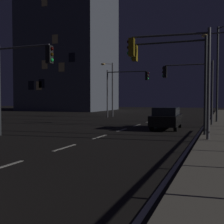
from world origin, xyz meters
name	(u,v)px	position (x,y,z in m)	size (l,w,h in m)	color
ground_plane	(124,129)	(0.00, 17.50, 0.00)	(112.00, 112.00, 0.00)	black
sidewalk_right	(222,132)	(6.52, 17.50, 0.07)	(2.20, 77.00, 0.14)	gray
lane_markings_center	(137,125)	(0.00, 21.00, 0.01)	(0.14, 50.00, 0.01)	silver
lane_edge_line	(204,126)	(5.17, 22.50, 0.01)	(0.14, 53.00, 0.01)	silver
car	(167,118)	(2.80, 18.71, 0.82)	(1.93, 4.44, 1.57)	black
traffic_light_mid_left	(189,80)	(3.98, 22.04, 3.68)	(4.02, 0.34, 5.01)	#38383D
traffic_light_overhead_east	(22,71)	(-4.14, 11.51, 3.75)	(3.86, 0.42, 5.33)	#2D3033
traffic_light_far_right	(172,66)	(3.73, 14.99, 4.08)	(4.47, 0.34, 5.56)	#2D3033
traffic_light_mid_right	(125,83)	(-3.96, 30.05, 3.93)	(4.96, 0.43, 5.50)	#4C4C51
traffic_light_far_left	(172,62)	(4.09, 12.84, 4.04)	(4.22, 0.56, 5.52)	#4C4C51
street_lamp_corner	(223,69)	(6.50, 20.93, 4.38)	(1.95, 0.52, 7.03)	#2D3033
street_lamp_median	(111,84)	(-6.14, 31.21, 3.94)	(1.16, 1.39, 6.51)	#4C4C51
street_lamp_across_street	(220,65)	(6.25, 25.30, 5.10)	(1.48, 1.77, 8.36)	#2D3033
building_distant	(69,44)	(-21.16, 48.67, 12.72)	(15.18, 14.03, 25.43)	#4C515B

